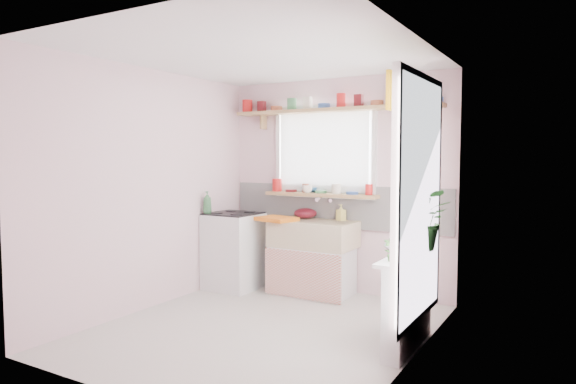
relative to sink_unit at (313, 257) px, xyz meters
The scene contains 19 objects.
room 1.31m from the sink_unit, 28.17° to the right, with size 3.20×3.20×3.20m.
sink_unit is the anchor object (origin of this frame).
cooker 0.98m from the sink_unit, 165.62° to the right, with size 0.58×0.58×0.93m.
radiator_ledge 1.82m from the sink_unit, 37.05° to the right, with size 0.22×0.95×0.78m.
windowsill 0.73m from the sink_unit, 90.00° to the left, with size 1.40×0.22×0.04m, color tan.
pine_shelf 1.70m from the sink_unit, 49.64° to the left, with size 2.52×0.24×0.04m, color tan.
shelf_crockery 1.77m from the sink_unit, 58.75° to the left, with size 2.47×0.11×0.12m.
sill_crockery 0.81m from the sink_unit, 95.28° to the left, with size 1.35×0.11×0.12m.
dish_tray 0.61m from the sink_unit, 152.71° to the right, with size 0.43×0.32×0.04m, color orange.
colander 0.55m from the sink_unit, 138.43° to the left, with size 0.27×0.27×0.12m, color #570E1A.
jade_plant 1.78m from the sink_unit, 27.58° to the right, with size 0.49×0.43×0.55m, color #33702C.
fruit_bowl 1.74m from the sink_unit, 36.67° to the right, with size 0.29×0.29×0.07m, color silver.
herb_pot 2.02m from the sink_unit, 45.00° to the right, with size 0.10×0.07×0.19m, color #396B2B.
soap_bottle_sink 0.61m from the sink_unit, 39.19° to the left, with size 0.08×0.09×0.19m, color #DDCF62.
sill_cup 0.80m from the sink_unit, 139.41° to the left, with size 0.12×0.12×0.09m, color white.
sill_bowl 0.82m from the sink_unit, 125.04° to the left, with size 0.20×0.20×0.06m, color #2E5E96.
shelf_vase 2.05m from the sink_unit, 13.79° to the left, with size 0.16×0.16×0.17m, color #9C3E30.
cooker_bottle 1.40m from the sink_unit, 158.39° to the right, with size 0.10×0.10×0.27m, color #397344.
fruit 1.75m from the sink_unit, 36.39° to the right, with size 0.20×0.14×0.10m.
Camera 1 is at (2.53, -3.90, 1.59)m, focal length 32.00 mm.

